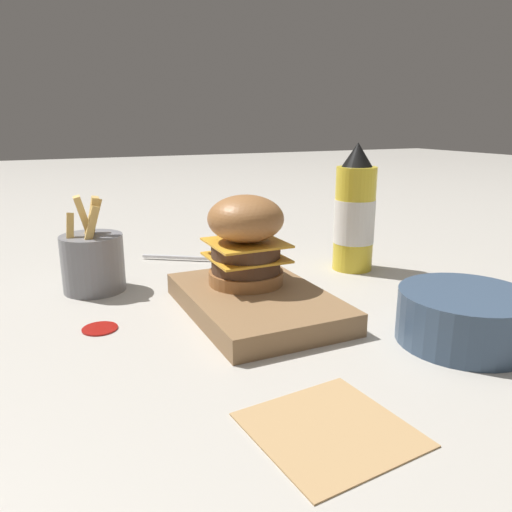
{
  "coord_description": "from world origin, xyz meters",
  "views": [
    {
      "loc": [
        -0.6,
        0.3,
        0.25
      ],
      "look_at": [
        -0.02,
        0.03,
        0.08
      ],
      "focal_mm": 35.0,
      "sensor_mm": 36.0,
      "label": 1
    }
  ],
  "objects_px": {
    "spoon": "(212,259)",
    "burger": "(246,239)",
    "side_bowl": "(465,316)",
    "serving_board": "(256,302)",
    "fries_basket": "(93,261)",
    "ketchup_bottle": "(354,215)"
  },
  "relations": [
    {
      "from": "fries_basket",
      "to": "spoon",
      "type": "relative_size",
      "value": 0.93
    },
    {
      "from": "serving_board",
      "to": "burger",
      "type": "height_order",
      "value": "burger"
    },
    {
      "from": "fries_basket",
      "to": "ketchup_bottle",
      "type": "bearing_deg",
      "value": -99.59
    },
    {
      "from": "serving_board",
      "to": "burger",
      "type": "bearing_deg",
      "value": -4.7
    },
    {
      "from": "fries_basket",
      "to": "side_bowl",
      "type": "distance_m",
      "value": 0.53
    },
    {
      "from": "burger",
      "to": "spoon",
      "type": "bearing_deg",
      "value": -7.25
    },
    {
      "from": "spoon",
      "to": "burger",
      "type": "bearing_deg",
      "value": -63.79
    },
    {
      "from": "side_bowl",
      "to": "fries_basket",
      "type": "bearing_deg",
      "value": 44.46
    },
    {
      "from": "serving_board",
      "to": "side_bowl",
      "type": "relative_size",
      "value": 1.67
    },
    {
      "from": "side_bowl",
      "to": "spoon",
      "type": "height_order",
      "value": "side_bowl"
    },
    {
      "from": "spoon",
      "to": "side_bowl",
      "type": "bearing_deg",
      "value": -37.92
    },
    {
      "from": "burger",
      "to": "fries_basket",
      "type": "height_order",
      "value": "burger"
    },
    {
      "from": "serving_board",
      "to": "side_bowl",
      "type": "bearing_deg",
      "value": -135.71
    },
    {
      "from": "ketchup_bottle",
      "to": "spoon",
      "type": "distance_m",
      "value": 0.27
    },
    {
      "from": "side_bowl",
      "to": "spoon",
      "type": "distance_m",
      "value": 0.47
    },
    {
      "from": "ketchup_bottle",
      "to": "burger",
      "type": "bearing_deg",
      "value": 107.68
    },
    {
      "from": "serving_board",
      "to": "spoon",
      "type": "bearing_deg",
      "value": -6.85
    },
    {
      "from": "burger",
      "to": "spoon",
      "type": "relative_size",
      "value": 0.78
    },
    {
      "from": "burger",
      "to": "side_bowl",
      "type": "xyz_separation_m",
      "value": [
        -0.23,
        -0.18,
        -0.06
      ]
    },
    {
      "from": "serving_board",
      "to": "ketchup_bottle",
      "type": "bearing_deg",
      "value": -64.16
    },
    {
      "from": "burger",
      "to": "fries_basket",
      "type": "relative_size",
      "value": 0.84
    },
    {
      "from": "ketchup_bottle",
      "to": "fries_basket",
      "type": "relative_size",
      "value": 1.46
    }
  ]
}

